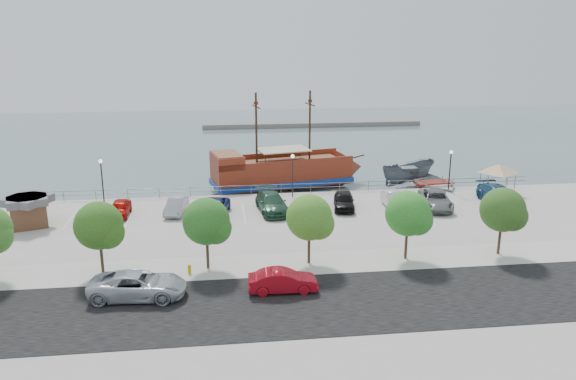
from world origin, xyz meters
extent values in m
plane|color=slate|center=(0.00, 0.00, -1.00)|extent=(160.00, 160.00, 0.00)
cube|color=#AAA498|center=(0.00, -21.00, -0.60)|extent=(100.00, 58.00, 1.20)
cube|color=black|center=(0.00, -16.00, 0.01)|extent=(100.00, 8.00, 0.04)
cube|color=beige|center=(0.00, -10.00, 0.01)|extent=(100.00, 4.00, 0.05)
cylinder|color=slate|center=(0.00, 7.80, 0.95)|extent=(50.00, 0.06, 0.06)
cylinder|color=slate|center=(0.00, 7.80, 0.55)|extent=(50.00, 0.06, 0.06)
cube|color=gray|center=(10.00, 55.00, -0.60)|extent=(40.00, 3.00, 0.80)
cube|color=maroon|center=(-0.33, 13.25, 0.77)|extent=(15.57, 7.72, 2.42)
cube|color=#0F3798|center=(-0.33, 13.25, -0.02)|extent=(15.90, 8.05, 0.56)
cone|color=maroon|center=(7.68, 14.99, 0.77)|extent=(3.87, 5.01, 4.48)
cube|color=maroon|center=(-6.26, 11.97, 2.64)|extent=(3.72, 5.15, 1.31)
cube|color=brown|center=(-6.26, 11.97, 3.34)|extent=(3.46, 4.75, 0.11)
cube|color=brown|center=(0.12, 13.35, 2.03)|extent=(12.72, 6.58, 0.14)
cube|color=maroon|center=(-0.81, 15.44, 2.31)|extent=(14.62, 3.35, 0.65)
cube|color=maroon|center=(0.14, 11.07, 2.31)|extent=(14.62, 3.35, 0.65)
cylinder|color=#382111|center=(2.86, 13.95, 5.81)|extent=(0.27, 0.27, 7.65)
cylinder|color=#382111|center=(-3.07, 12.66, 5.81)|extent=(0.27, 0.27, 7.65)
cylinder|color=#382111|center=(2.86, 13.95, 8.14)|extent=(0.72, 2.76, 0.13)
cylinder|color=#382111|center=(-3.07, 12.66, 8.14)|extent=(0.72, 2.76, 0.13)
cube|color=beige|center=(-0.15, 13.29, 3.38)|extent=(6.04, 4.61, 0.11)
cylinder|color=#382111|center=(8.32, 15.13, 1.89)|extent=(2.30, 0.64, 0.55)
imported|color=#4C555D|center=(13.69, 12.29, 0.30)|extent=(7.19, 4.45, 2.61)
imported|color=silver|center=(15.69, 9.62, -0.23)|extent=(6.23, 8.06, 1.54)
cube|color=gray|center=(-14.09, 9.20, -0.81)|extent=(7.07, 3.50, 0.39)
cube|color=gray|center=(7.95, 9.20, -0.80)|extent=(7.15, 3.17, 0.39)
cube|color=gray|center=(16.55, 9.20, -0.79)|extent=(7.68, 3.95, 0.42)
cube|color=brown|center=(-22.96, 0.70, 1.00)|extent=(3.49, 3.49, 2.01)
cube|color=#58585C|center=(-22.96, 0.70, 2.24)|extent=(3.96, 3.96, 0.64)
cylinder|color=slate|center=(19.49, 6.80, 1.10)|extent=(0.08, 0.08, 2.21)
cylinder|color=slate|center=(22.05, 6.30, 1.10)|extent=(0.08, 0.08, 2.21)
cylinder|color=slate|center=(18.99, 4.24, 1.10)|extent=(0.08, 0.08, 2.21)
cylinder|color=slate|center=(21.55, 3.74, 1.10)|extent=(0.08, 0.08, 2.21)
pyramid|color=beige|center=(20.52, 5.27, 3.06)|extent=(4.93, 4.93, 0.90)
imported|color=#A8B0B8|center=(-12.14, -13.91, 0.81)|extent=(6.08, 3.21, 1.63)
imported|color=#A30D19|center=(-3.30, -14.17, 0.72)|extent=(4.37, 1.59, 1.43)
cylinder|color=#D29902|center=(-9.22, -10.80, 0.27)|extent=(0.21, 0.21, 0.54)
sphere|color=#D29902|center=(-9.22, -10.80, 0.55)|extent=(0.23, 0.23, 0.23)
cylinder|color=black|center=(-18.00, 6.50, 2.00)|extent=(0.12, 0.12, 4.00)
sphere|color=#FFF2CC|center=(-18.00, 6.50, 4.10)|extent=(0.36, 0.36, 0.36)
cylinder|color=black|center=(0.00, 6.50, 2.00)|extent=(0.12, 0.12, 4.00)
sphere|color=#FFF2CC|center=(0.00, 6.50, 4.10)|extent=(0.36, 0.36, 0.36)
cylinder|color=black|center=(16.00, 6.50, 2.00)|extent=(0.12, 0.12, 4.00)
sphere|color=#FFF2CC|center=(16.00, 6.50, 4.10)|extent=(0.36, 0.36, 0.36)
cylinder|color=#473321|center=(-15.00, -10.00, 1.10)|extent=(0.20, 0.20, 2.20)
sphere|color=#2C5719|center=(-15.00, -10.00, 3.40)|extent=(3.20, 3.20, 3.20)
sphere|color=#2C5719|center=(-14.40, -10.30, 3.00)|extent=(2.20, 2.20, 2.20)
cylinder|color=#473321|center=(-8.00, -10.00, 1.10)|extent=(0.20, 0.20, 2.20)
sphere|color=#265D1E|center=(-8.00, -10.00, 3.40)|extent=(3.20, 3.20, 3.20)
sphere|color=#265D1E|center=(-7.40, -10.30, 3.00)|extent=(2.20, 2.20, 2.20)
cylinder|color=#473321|center=(-1.00, -10.00, 1.10)|extent=(0.20, 0.20, 2.20)
sphere|color=#3F7222|center=(-1.00, -10.00, 3.40)|extent=(3.20, 3.20, 3.20)
sphere|color=#3F7222|center=(-0.40, -10.30, 3.00)|extent=(2.20, 2.20, 2.20)
cylinder|color=#473321|center=(6.00, -10.00, 1.10)|extent=(0.20, 0.20, 2.20)
sphere|color=#2B7624|center=(6.00, -10.00, 3.40)|extent=(3.20, 3.20, 3.20)
sphere|color=#2B7624|center=(6.60, -10.30, 3.00)|extent=(2.20, 2.20, 2.20)
cylinder|color=#473321|center=(13.00, -10.00, 1.10)|extent=(0.20, 0.20, 2.20)
sphere|color=#2D521C|center=(13.00, -10.00, 3.40)|extent=(3.20, 3.20, 3.20)
sphere|color=#2D521C|center=(13.60, -10.30, 3.00)|extent=(2.20, 2.20, 2.20)
imported|color=#AF0802|center=(-15.88, 2.53, 0.69)|extent=(1.71, 4.10, 1.39)
imported|color=#A7A8AB|center=(-10.98, 2.62, 0.70)|extent=(2.11, 4.40, 1.39)
imported|color=navy|center=(-7.66, 1.76, 0.69)|extent=(3.22, 5.30, 1.37)
imported|color=#244C35|center=(-2.46, 2.06, 0.84)|extent=(2.98, 6.00, 1.67)
imported|color=black|center=(4.20, 2.18, 0.78)|extent=(2.63, 4.81, 1.55)
imported|color=beige|center=(8.79, 1.97, 0.70)|extent=(1.71, 4.33, 1.40)
imported|color=slate|center=(12.62, 1.38, 0.78)|extent=(3.65, 6.03, 1.56)
imported|color=navy|center=(19.02, 1.87, 0.84)|extent=(2.57, 5.87, 1.68)
camera|label=1|loc=(-6.88, -46.04, 15.60)|focal=35.00mm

